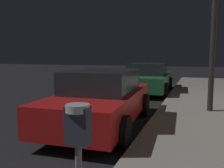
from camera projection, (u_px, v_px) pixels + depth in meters
The scene contains 3 objects.
parking_meter at pixel (78, 142), 1.89m from camera, with size 0.19×0.19×1.27m.
car_red at pixel (102, 99), 6.09m from camera, with size 2.19×4.40×1.43m.
car_green at pixel (148, 78), 11.65m from camera, with size 2.27×4.56×1.43m.
Camera 1 is at (5.12, -0.91, 1.80)m, focal length 38.34 mm.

